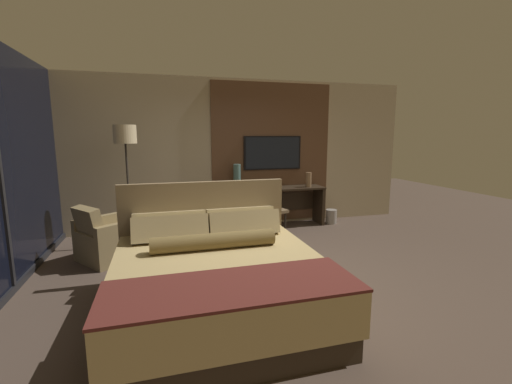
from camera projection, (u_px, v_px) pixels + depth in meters
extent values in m
plane|color=#4C3D33|center=(274.00, 277.00, 4.30)|extent=(16.00, 16.00, 0.00)
cube|color=#BCAD8E|center=(231.00, 154.00, 6.54)|extent=(7.20, 0.06, 2.80)
cube|color=brown|center=(272.00, 154.00, 6.71)|extent=(2.38, 0.03, 2.70)
cube|color=black|center=(14.00, 289.00, 3.87)|extent=(0.05, 6.00, 0.08)
cube|color=#33281E|center=(220.00, 306.00, 3.33)|extent=(1.90, 1.97, 0.22)
cube|color=tan|center=(219.00, 277.00, 3.28)|extent=(1.96, 2.03, 0.38)
cube|color=#56231E|center=(234.00, 287.00, 2.62)|extent=(1.98, 0.71, 0.02)
cube|color=#7F6B4C|center=(205.00, 229.00, 4.25)|extent=(2.00, 0.08, 1.20)
cube|color=tan|center=(170.00, 224.00, 3.98)|extent=(0.82, 0.23, 0.31)
cube|color=tan|center=(240.00, 219.00, 4.21)|extent=(0.82, 0.23, 0.31)
cube|color=tan|center=(171.00, 228.00, 3.78)|extent=(0.82, 0.25, 0.32)
cube|color=tan|center=(244.00, 223.00, 4.01)|extent=(0.82, 0.25, 0.32)
cylinder|color=brown|center=(214.00, 241.00, 3.51)|extent=(1.27, 0.17, 0.17)
cube|color=#2D2319|center=(276.00, 189.00, 6.56)|extent=(1.88, 0.49, 0.03)
cube|color=#2D2319|center=(230.00, 211.00, 6.38)|extent=(0.06, 0.44, 0.73)
cube|color=#2D2319|center=(319.00, 205.00, 6.87)|extent=(0.06, 0.44, 0.73)
cube|color=#2D2319|center=(272.00, 202.00, 6.83)|extent=(1.76, 0.02, 0.36)
cube|color=black|center=(272.00, 153.00, 6.68)|extent=(1.16, 0.04, 0.65)
cube|color=black|center=(273.00, 153.00, 6.66)|extent=(1.09, 0.01, 0.60)
cube|color=brown|center=(270.00, 211.00, 5.95)|extent=(0.58, 0.57, 0.05)
cube|color=brown|center=(264.00, 196.00, 6.08)|extent=(0.46, 0.21, 0.42)
cylinder|color=black|center=(266.00, 228.00, 5.74)|extent=(0.04, 0.04, 0.44)
cylinder|color=black|center=(285.00, 225.00, 5.93)|extent=(0.04, 0.04, 0.44)
cylinder|color=black|center=(255.00, 223.00, 6.05)|extent=(0.04, 0.04, 0.44)
cylinder|color=black|center=(273.00, 220.00, 6.24)|extent=(0.04, 0.04, 0.44)
cube|color=olive|center=(109.00, 244.00, 4.86)|extent=(0.85, 0.82, 0.44)
cube|color=olive|center=(88.00, 221.00, 4.58)|extent=(0.47, 0.53, 0.38)
cube|color=olive|center=(121.00, 244.00, 4.67)|extent=(0.60, 0.49, 0.58)
cube|color=olive|center=(97.00, 236.00, 5.03)|extent=(0.60, 0.49, 0.58)
cylinder|color=#282623|center=(132.00, 245.00, 5.49)|extent=(0.28, 0.28, 0.03)
cylinder|color=#332D28|center=(129.00, 195.00, 5.35)|extent=(0.03, 0.03, 1.67)
cylinder|color=beige|center=(125.00, 134.00, 5.20)|extent=(0.34, 0.34, 0.28)
cylinder|color=#4C706B|center=(237.00, 177.00, 6.39)|extent=(0.14, 0.14, 0.46)
cylinder|color=#846647|center=(309.00, 180.00, 6.64)|extent=(0.11, 0.11, 0.28)
cylinder|color=gray|center=(331.00, 216.00, 6.88)|extent=(0.22, 0.22, 0.28)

